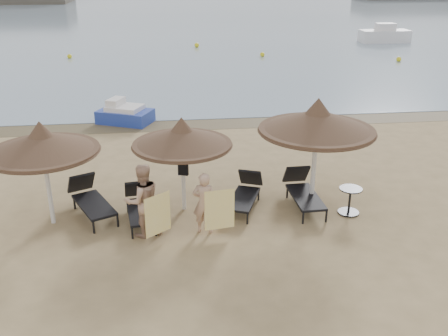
# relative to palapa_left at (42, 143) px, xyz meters

# --- Properties ---
(ground) EXTENTS (160.00, 160.00, 0.00)m
(ground) POSITION_rel_palapa_left_xyz_m (3.20, -1.44, -2.18)
(ground) COLOR tan
(ground) RESTS_ON ground
(sea) EXTENTS (200.00, 140.00, 0.03)m
(sea) POSITION_rel_palapa_left_xyz_m (3.20, 78.56, -2.16)
(sea) COLOR #6E879E
(sea) RESTS_ON ground
(wet_sand_strip) EXTENTS (200.00, 1.60, 0.01)m
(wet_sand_strip) POSITION_rel_palapa_left_xyz_m (3.20, 7.96, -2.17)
(wet_sand_strip) COLOR brown
(wet_sand_strip) RESTS_ON ground
(palapa_left) EXTENTS (2.76, 2.76, 2.74)m
(palapa_left) POSITION_rel_palapa_left_xyz_m (0.00, 0.00, 0.00)
(palapa_left) COLOR silver
(palapa_left) RESTS_ON ground
(palapa_center) EXTENTS (2.62, 2.62, 2.60)m
(palapa_center) POSITION_rel_palapa_left_xyz_m (3.39, 0.37, -0.11)
(palapa_center) COLOR silver
(palapa_center) RESTS_ON ground
(palapa_right) EXTENTS (3.08, 3.08, 3.05)m
(palapa_right) POSITION_rel_palapa_left_xyz_m (6.88, 0.16, 0.25)
(palapa_right) COLOR silver
(palapa_right) RESTS_ON ground
(lounger_far_left) EXTENTS (1.52, 2.17, 0.93)m
(lounger_far_left) POSITION_rel_palapa_left_xyz_m (0.90, 0.46, -1.76)
(lounger_far_left) COLOR black
(lounger_far_left) RESTS_ON ground
(lounger_near_left) EXTENTS (0.88, 1.97, 0.85)m
(lounger_near_left) POSITION_rel_palapa_left_xyz_m (2.22, -0.01, -1.80)
(lounger_near_left) COLOR black
(lounger_near_left) RESTS_ON ground
(lounger_near_right) EXTENTS (1.29, 2.01, 0.86)m
(lounger_near_right) POSITION_rel_palapa_left_xyz_m (5.08, 0.40, -1.79)
(lounger_near_right) COLOR black
(lounger_near_right) RESTS_ON ground
(lounger_far_right) EXTENTS (0.74, 2.08, 0.92)m
(lounger_far_right) POSITION_rel_palapa_left_xyz_m (6.66, 0.30, -1.76)
(lounger_far_right) COLOR black
(lounger_far_right) RESTS_ON ground
(side_table) EXTENTS (0.60, 0.60, 0.73)m
(side_table) POSITION_rel_palapa_left_xyz_m (7.76, -0.38, -1.84)
(side_table) COLOR black
(side_table) RESTS_ON ground
(person_left) EXTENTS (1.15, 0.94, 2.16)m
(person_left) POSITION_rel_palapa_left_xyz_m (2.37, -0.89, -1.10)
(person_left) COLOR tan
(person_left) RESTS_ON ground
(person_right) EXTENTS (0.94, 0.72, 1.84)m
(person_right) POSITION_rel_palapa_left_xyz_m (3.84, -0.93, -1.26)
(person_right) COLOR tan
(person_right) RESTS_ON ground
(towel_left) EXTENTS (0.60, 0.45, 1.03)m
(towel_left) POSITION_rel_palapa_left_xyz_m (2.72, -1.24, -1.47)
(towel_left) COLOR yellow
(towel_left) RESTS_ON ground
(towel_right) EXTENTS (0.74, 0.14, 1.04)m
(towel_right) POSITION_rel_palapa_left_xyz_m (4.19, -1.18, -1.46)
(towel_right) COLOR yellow
(towel_right) RESTS_ON ground
(bag_patterned) EXTENTS (0.28, 0.15, 0.33)m
(bag_patterned) POSITION_rel_palapa_left_xyz_m (3.39, 0.55, -1.08)
(bag_patterned) COLOR silver
(bag_patterned) RESTS_ON ground
(bag_dark) EXTENTS (0.28, 0.18, 0.37)m
(bag_dark) POSITION_rel_palapa_left_xyz_m (3.39, 0.21, -0.91)
(bag_dark) COLOR black
(bag_dark) RESTS_ON ground
(pedal_boat) EXTENTS (2.49, 2.06, 1.00)m
(pedal_boat) POSITION_rel_palapa_left_xyz_m (1.29, 8.55, -1.80)
(pedal_boat) COLOR #243CA5
(pedal_boat) RESTS_ON ground
(buoy_left) EXTENTS (0.32, 0.32, 0.32)m
(buoy_left) POSITION_rel_palapa_left_xyz_m (-3.48, 24.01, -2.02)
(buoy_left) COLOR yellow
(buoy_left) RESTS_ON ground
(buoy_mid) EXTENTS (0.36, 0.36, 0.36)m
(buoy_mid) POSITION_rel_palapa_left_xyz_m (5.59, 27.77, -2.00)
(buoy_mid) COLOR yellow
(buoy_mid) RESTS_ON ground
(buoy_right) EXTENTS (0.33, 0.33, 0.33)m
(buoy_right) POSITION_rel_palapa_left_xyz_m (18.65, 20.22, -2.01)
(buoy_right) COLOR yellow
(buoy_right) RESTS_ON ground
(buoy_extra) EXTENTS (0.32, 0.32, 0.32)m
(buoy_extra) POSITION_rel_palapa_left_xyz_m (9.92, 23.15, -2.02)
(buoy_extra) COLOR yellow
(buoy_extra) RESTS_ON ground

